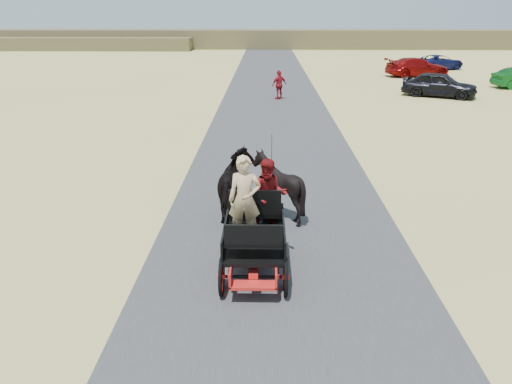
{
  "coord_description": "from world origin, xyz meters",
  "views": [
    {
      "loc": [
        -0.37,
        -8.55,
        5.25
      ],
      "look_at": [
        -0.58,
        2.35,
        1.2
      ],
      "focal_mm": 35.0,
      "sensor_mm": 36.0,
      "label": 1
    }
  ],
  "objects_px": {
    "car_c": "(417,67)",
    "car_d": "(439,62)",
    "horse_right": "(278,186)",
    "car_a": "(440,85)",
    "carriage": "(254,256)",
    "horse_left": "(236,186)",
    "pedestrian": "(279,85)"
  },
  "relations": [
    {
      "from": "carriage",
      "to": "horse_left",
      "type": "height_order",
      "value": "horse_left"
    },
    {
      "from": "pedestrian",
      "to": "horse_left",
      "type": "bearing_deg",
      "value": 50.93
    },
    {
      "from": "horse_left",
      "to": "car_d",
      "type": "height_order",
      "value": "horse_left"
    },
    {
      "from": "pedestrian",
      "to": "car_c",
      "type": "distance_m",
      "value": 15.63
    },
    {
      "from": "car_d",
      "to": "horse_right",
      "type": "bearing_deg",
      "value": 129.83
    },
    {
      "from": "pedestrian",
      "to": "car_a",
      "type": "distance_m",
      "value": 10.0
    },
    {
      "from": "pedestrian",
      "to": "horse_right",
      "type": "bearing_deg",
      "value": 54.41
    },
    {
      "from": "horse_right",
      "to": "car_c",
      "type": "height_order",
      "value": "horse_right"
    },
    {
      "from": "horse_left",
      "to": "car_d",
      "type": "relative_size",
      "value": 0.43
    },
    {
      "from": "carriage",
      "to": "car_d",
      "type": "distance_m",
      "value": 39.71
    },
    {
      "from": "car_c",
      "to": "car_d",
      "type": "xyz_separation_m",
      "value": [
        3.22,
        4.73,
        -0.09
      ]
    },
    {
      "from": "horse_left",
      "to": "car_c",
      "type": "distance_m",
      "value": 31.56
    },
    {
      "from": "carriage",
      "to": "car_a",
      "type": "height_order",
      "value": "car_a"
    },
    {
      "from": "car_a",
      "to": "horse_left",
      "type": "bearing_deg",
      "value": 175.35
    },
    {
      "from": "carriage",
      "to": "horse_left",
      "type": "xyz_separation_m",
      "value": [
        -0.55,
        3.0,
        0.49
      ]
    },
    {
      "from": "horse_left",
      "to": "car_c",
      "type": "xyz_separation_m",
      "value": [
        12.88,
        28.81,
        -0.12
      ]
    },
    {
      "from": "horse_left",
      "to": "pedestrian",
      "type": "xyz_separation_m",
      "value": [
        1.56,
        18.04,
        0.02
      ]
    },
    {
      "from": "horse_right",
      "to": "car_a",
      "type": "distance_m",
      "value": 21.75
    },
    {
      "from": "carriage",
      "to": "car_c",
      "type": "height_order",
      "value": "car_c"
    },
    {
      "from": "horse_right",
      "to": "car_a",
      "type": "bearing_deg",
      "value": -118.58
    },
    {
      "from": "carriage",
      "to": "horse_right",
      "type": "height_order",
      "value": "horse_right"
    },
    {
      "from": "carriage",
      "to": "car_a",
      "type": "distance_m",
      "value": 24.67
    },
    {
      "from": "car_a",
      "to": "car_c",
      "type": "relative_size",
      "value": 0.88
    },
    {
      "from": "carriage",
      "to": "car_a",
      "type": "relative_size",
      "value": 0.54
    },
    {
      "from": "carriage",
      "to": "car_c",
      "type": "distance_m",
      "value": 34.12
    },
    {
      "from": "horse_left",
      "to": "car_d",
      "type": "xyz_separation_m",
      "value": [
        16.1,
        33.53,
        -0.2
      ]
    },
    {
      "from": "carriage",
      "to": "pedestrian",
      "type": "distance_m",
      "value": 21.07
    },
    {
      "from": "car_a",
      "to": "car_d",
      "type": "xyz_separation_m",
      "value": [
        4.6,
        14.43,
        -0.11
      ]
    },
    {
      "from": "carriage",
      "to": "horse_left",
      "type": "distance_m",
      "value": 3.09
    },
    {
      "from": "pedestrian",
      "to": "car_d",
      "type": "distance_m",
      "value": 21.25
    },
    {
      "from": "horse_right",
      "to": "car_c",
      "type": "bearing_deg",
      "value": -112.25
    },
    {
      "from": "car_a",
      "to": "horse_right",
      "type": "bearing_deg",
      "value": 177.83
    }
  ]
}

